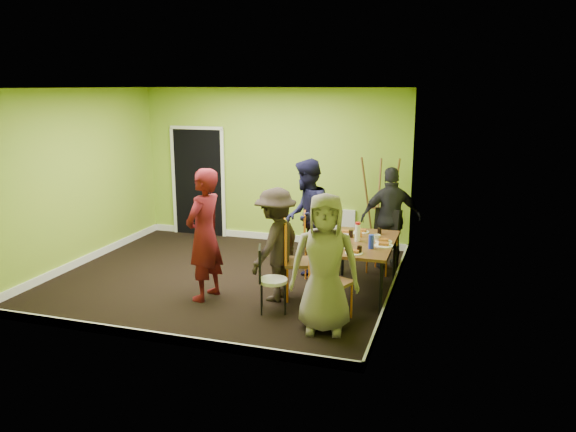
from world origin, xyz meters
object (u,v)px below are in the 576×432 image
chair_front_end (328,277)px  chair_bentwood (268,276)px  chair_back_end (386,227)px  person_back_end (391,218)px  easel (380,206)px  blue_bottle (371,242)px  orange_bottle (360,234)px  person_front_end (325,263)px  person_left_near (276,244)px  dining_table (361,245)px  thermos (358,233)px  chair_left_near (294,255)px  person_standing (204,235)px  chair_left_far (312,241)px  person_left_far (306,216)px

chair_front_end → chair_bentwood: (-0.80, 0.09, -0.10)m
chair_back_end → person_back_end: person_back_end is taller
easel → blue_bottle: bearing=-84.3°
chair_front_end → orange_bottle: size_ratio=12.14×
chair_bentwood → person_back_end: size_ratio=0.53×
chair_front_end → person_back_end: person_back_end is taller
person_front_end → chair_back_end: bearing=70.1°
person_left_near → person_front_end: size_ratio=0.93×
dining_table → person_back_end: bearing=79.1°
easel → thermos: 2.05m
chair_left_near → chair_bentwood: (-0.18, -0.54, -0.13)m
dining_table → person_standing: 2.13m
chair_front_end → chair_left_far: bearing=134.2°
chair_left_near → thermos: 0.93m
orange_bottle → person_left_near: bearing=-142.3°
person_back_end → easel: bearing=-87.9°
dining_table → chair_back_end: (0.19, 1.17, -0.01)m
chair_front_end → person_standing: bearing=-165.5°
thermos → chair_back_end: bearing=78.0°
chair_bentwood → person_left_near: person_left_near is taller
chair_back_end → person_front_end: (-0.38, -2.48, 0.14)m
orange_bottle → person_standing: person_standing is taller
chair_front_end → thermos: size_ratio=4.30×
easel → person_front_end: 3.38m
orange_bottle → person_left_far: bearing=153.1°
chair_left_far → person_left_far: 0.39m
chair_left_far → chair_back_end: size_ratio=1.02×
dining_table → easel: bearing=91.4°
chair_left_near → person_left_near: size_ratio=0.70×
dining_table → chair_left_near: chair_left_near is taller
chair_left_near → person_standing: person_standing is taller
thermos → person_standing: size_ratio=0.13×
chair_front_end → orange_bottle: 1.31m
chair_left_near → blue_bottle: chair_left_near is taller
thermos → orange_bottle: size_ratio=2.82×
orange_bottle → person_back_end: 1.08m
chair_back_end → person_left_far: 1.27m
dining_table → chair_left_far: (-0.83, 0.53, -0.14)m
blue_bottle → person_left_far: size_ratio=0.11×
dining_table → chair_bentwood: (-1.01, -0.96, -0.22)m
chair_back_end → person_standing: bearing=58.4°
dining_table → person_left_far: person_left_far is taller
easel → person_left_near: size_ratio=1.09×
chair_front_end → chair_left_near: bearing=157.3°
person_standing → blue_bottle: bearing=113.2°
chair_left_near → chair_front_end: size_ratio=1.06×
chair_back_end → person_standing: (-2.16, -1.96, 0.21)m
person_left_near → person_back_end: size_ratio=0.95×
orange_bottle → person_left_near: size_ratio=0.05×
chair_left_near → person_standing: (-1.13, -0.38, 0.29)m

